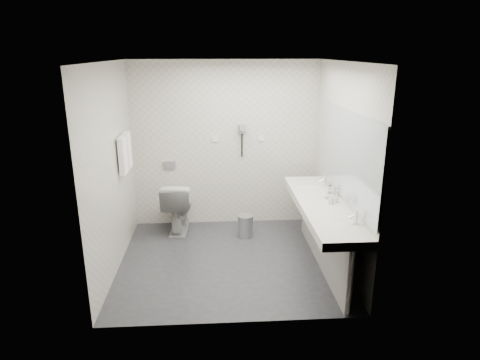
{
  "coord_description": "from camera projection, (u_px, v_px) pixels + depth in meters",
  "views": [
    {
      "loc": [
        -0.17,
        -4.89,
        2.62
      ],
      "look_at": [
        0.15,
        0.15,
        1.05
      ],
      "focal_mm": 31.29,
      "sensor_mm": 36.0,
      "label": 1
    }
  ],
  "objects": [
    {
      "name": "pedal_bin",
      "position": [
        245.0,
        226.0,
        6.11
      ],
      "size": [
        0.29,
        0.29,
        0.31
      ],
      "primitive_type": "cylinder",
      "rotation": [
        0.0,
        0.0,
        0.36
      ],
      "color": "#B2B5BA",
      "rests_on": "floor"
    },
    {
      "name": "wall_right",
      "position": [
        342.0,
        166.0,
        5.16
      ],
      "size": [
        0.0,
        2.6,
        2.6
      ],
      "primitive_type": "plane",
      "rotation": [
        1.57,
        0.0,
        -1.57
      ],
      "color": "beige",
      "rests_on": "floor"
    },
    {
      "name": "glass_left",
      "position": [
        336.0,
        192.0,
        5.29
      ],
      "size": [
        0.07,
        0.07,
        0.11
      ],
      "primitive_type": "cylinder",
      "rotation": [
        0.0,
        0.0,
        0.3
      ],
      "color": "silver",
      "rests_on": "vanity_counter"
    },
    {
      "name": "vanity_counter",
      "position": [
        322.0,
        207.0,
        5.09
      ],
      "size": [
        0.55,
        2.2,
        0.1
      ],
      "primitive_type": "cube",
      "color": "silver",
      "rests_on": "floor"
    },
    {
      "name": "toilet",
      "position": [
        178.0,
        206.0,
        6.27
      ],
      "size": [
        0.47,
        0.78,
        0.77
      ],
      "primitive_type": "imported",
      "rotation": [
        0.0,
        0.0,
        3.09
      ],
      "color": "silver",
      "rests_on": "floor"
    },
    {
      "name": "flush_plate",
      "position": [
        170.0,
        165.0,
        6.34
      ],
      "size": [
        0.18,
        0.02,
        0.12
      ],
      "primitive_type": "cube",
      "color": "#B2B5BA",
      "rests_on": "wall_back"
    },
    {
      "name": "ceiling",
      "position": [
        228.0,
        61.0,
        4.7
      ],
      "size": [
        2.8,
        2.8,
        0.0
      ],
      "primitive_type": "plane",
      "rotation": [
        3.14,
        0.0,
        0.0
      ],
      "color": "silver",
      "rests_on": "wall_back"
    },
    {
      "name": "towel_near",
      "position": [
        123.0,
        155.0,
        5.36
      ],
      "size": [
        0.07,
        0.24,
        0.48
      ],
      "primitive_type": "cube",
      "color": "white",
      "rests_on": "towel_rail"
    },
    {
      "name": "vanity_post_far",
      "position": [
        306.0,
        208.0,
        6.21
      ],
      "size": [
        0.06,
        0.06,
        0.75
      ],
      "primitive_type": "cylinder",
      "color": "silver",
      "rests_on": "floor"
    },
    {
      "name": "glass_right",
      "position": [
        330.0,
        189.0,
        5.4
      ],
      "size": [
        0.06,
        0.06,
        0.1
      ],
      "primitive_type": "cylinder",
      "rotation": [
        0.0,
        0.0,
        -0.2
      ],
      "color": "silver",
      "rests_on": "vanity_counter"
    },
    {
      "name": "switch_plate_b",
      "position": [
        262.0,
        138.0,
        6.31
      ],
      "size": [
        0.09,
        0.02,
        0.09
      ],
      "primitive_type": "cube",
      "color": "silver",
      "rests_on": "wall_back"
    },
    {
      "name": "faucet_near",
      "position": [
        356.0,
        217.0,
        4.44
      ],
      "size": [
        0.04,
        0.04,
        0.15
      ],
      "primitive_type": "cylinder",
      "color": "silver",
      "rests_on": "vanity_counter"
    },
    {
      "name": "soap_bottle_a",
      "position": [
        331.0,
        199.0,
        5.02
      ],
      "size": [
        0.07,
        0.07,
        0.12
      ],
      "primitive_type": "imported",
      "rotation": [
        0.0,
        0.0,
        0.74
      ],
      "color": "silver",
      "rests_on": "vanity_counter"
    },
    {
      "name": "vanity_panel",
      "position": [
        322.0,
        238.0,
        5.21
      ],
      "size": [
        0.03,
        2.15,
        0.75
      ],
      "primitive_type": "cube",
      "color": "gray",
      "rests_on": "floor"
    },
    {
      "name": "soap_bottle_c",
      "position": [
        336.0,
        198.0,
        5.06
      ],
      "size": [
        0.05,
        0.05,
        0.11
      ],
      "primitive_type": "imported",
      "rotation": [
        0.0,
        0.0,
        0.28
      ],
      "color": "silver",
      "rests_on": "vanity_counter"
    },
    {
      "name": "soap_bottle_b",
      "position": [
        327.0,
        195.0,
        5.21
      ],
      "size": [
        0.08,
        0.08,
        0.09
      ],
      "primitive_type": "imported",
      "rotation": [
        0.0,
        0.0,
        -0.1
      ],
      "color": "silver",
      "rests_on": "vanity_counter"
    },
    {
      "name": "vanity_post_near",
      "position": [
        350.0,
        282.0,
        4.23
      ],
      "size": [
        0.06,
        0.06,
        0.75
      ],
      "primitive_type": "cylinder",
      "color": "silver",
      "rests_on": "floor"
    },
    {
      "name": "dryer_cord",
      "position": [
        242.0,
        145.0,
        6.29
      ],
      "size": [
        0.02,
        0.02,
        0.35
      ],
      "primitive_type": "cylinder",
      "color": "black",
      "rests_on": "dryer_cradle"
    },
    {
      "name": "wall_left",
      "position": [
        111.0,
        170.0,
        4.99
      ],
      "size": [
        0.0,
        2.6,
        2.6
      ],
      "primitive_type": "plane",
      "rotation": [
        1.57,
        0.0,
        1.57
      ],
      "color": "beige",
      "rests_on": "floor"
    },
    {
      "name": "towel_rail",
      "position": [
        123.0,
        136.0,
        5.43
      ],
      "size": [
        0.02,
        0.62,
        0.02
      ],
      "primitive_type": "cylinder",
      "rotation": [
        1.57,
        0.0,
        0.0
      ],
      "color": "silver",
      "rests_on": "wall_left"
    },
    {
      "name": "bin_lid",
      "position": [
        245.0,
        216.0,
        6.06
      ],
      "size": [
        0.22,
        0.22,
        0.02
      ],
      "primitive_type": "cylinder",
      "color": "#B2B5BA",
      "rests_on": "pedal_bin"
    },
    {
      "name": "faucet_far",
      "position": [
        324.0,
        181.0,
        5.68
      ],
      "size": [
        0.04,
        0.04,
        0.15
      ],
      "primitive_type": "cylinder",
      "color": "silver",
      "rests_on": "vanity_counter"
    },
    {
      "name": "towel_far",
      "position": [
        127.0,
        150.0,
        5.63
      ],
      "size": [
        0.07,
        0.24,
        0.48
      ],
      "primitive_type": "cube",
      "color": "white",
      "rests_on": "towel_rail"
    },
    {
      "name": "wall_front",
      "position": [
        234.0,
        206.0,
        3.84
      ],
      "size": [
        2.8,
        0.0,
        2.8
      ],
      "primitive_type": "plane",
      "rotation": [
        -1.57,
        0.0,
        0.0
      ],
      "color": "beige",
      "rests_on": "floor"
    },
    {
      "name": "switch_plate_a",
      "position": [
        215.0,
        139.0,
        6.26
      ],
      "size": [
        0.09,
        0.02,
        0.09
      ],
      "primitive_type": "cube",
      "color": "silver",
      "rests_on": "wall_back"
    },
    {
      "name": "floor",
      "position": [
        229.0,
        260.0,
        5.45
      ],
      "size": [
        2.8,
        2.8,
        0.0
      ],
      "primitive_type": "plane",
      "color": "#2A2A2F",
      "rests_on": "ground"
    },
    {
      "name": "dryer_cradle",
      "position": [
        242.0,
        129.0,
        6.23
      ],
      "size": [
        0.1,
        0.04,
        0.14
      ],
      "primitive_type": "cube",
      "color": "gray",
      "rests_on": "wall_back"
    },
    {
      "name": "dryer_barrel",
      "position": [
        242.0,
        128.0,
        6.15
      ],
      "size": [
        0.08,
        0.14,
        0.08
      ],
      "primitive_type": "cylinder",
      "rotation": [
        1.57,
        0.0,
        0.0
      ],
      "color": "gray",
      "rests_on": "dryer_cradle"
    },
    {
      "name": "mirror",
      "position": [
        347.0,
        154.0,
        4.91
      ],
      "size": [
        0.02,
        2.2,
        1.05
      ],
      "primitive_type": "cube",
      "color": "#B2BCC6",
      "rests_on": "wall_right"
    },
    {
      "name": "basin_near",
      "position": [
        337.0,
        225.0,
        4.46
      ],
      "size": [
        0.4,
        0.31,
        0.05
      ],
      "primitive_type": "ellipsoid",
      "color": "silver",
      "rests_on": "vanity_counter"
    },
    {
      "name": "wall_back",
      "position": [
        225.0,
        145.0,
        6.31
      ],
      "size": [
        2.8,
        0.0,
        2.8
      ],
      "primitive_type": "plane",
      "rotation": [
        1.57,
        0.0,
        0.0
      ],
      "color": "beige",
      "rests_on": "floor"
    },
    {
      "name": "basin_far",
      "position": [
        310.0,
        187.0,
        5.7
      ],
      "size": [
        0.4,
        0.31,
        0.05
      ],
      "primitive_type": "ellipsoid",
      "color": "silver",
      "rests_on": "vanity_counter"
    }
  ]
}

